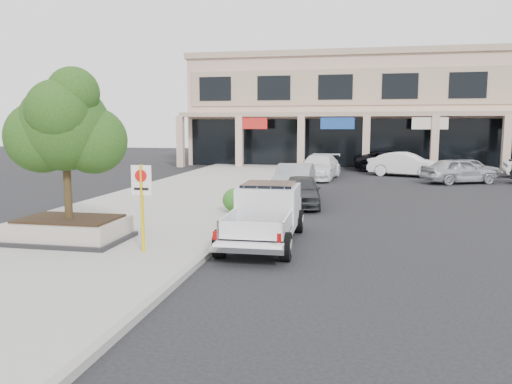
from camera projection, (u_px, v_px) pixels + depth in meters
ground at (264, 261)px, 12.84m from camera, size 120.00×120.00×0.00m
sidewalk at (155, 211)px, 19.73m from camera, size 8.00×52.00×0.15m
curb at (253, 215)px, 18.96m from camera, size 0.20×52.00×0.15m
strip_mall at (424, 110)px, 43.63m from camera, size 40.55×12.43×9.50m
planter at (70, 230)px, 14.35m from camera, size 3.20×2.20×0.68m
planter_tree at (72, 127)px, 14.08m from camera, size 2.90×2.55×4.00m
no_parking_sign at (142, 196)px, 12.93m from camera, size 0.55×0.09×2.30m
hedge at (237, 200)px, 19.07m from camera, size 1.10×0.99×0.93m
pickup_truck at (264, 215)px, 14.59m from camera, size 2.09×5.41×1.69m
curb_car_a at (301, 191)px, 21.30m from camera, size 2.00×4.09×1.34m
curb_car_b at (294, 180)px, 24.44m from camera, size 1.72×4.77×1.56m
curb_car_c at (319, 167)px, 32.06m from camera, size 2.86×5.64×1.57m
curb_car_d at (319, 164)px, 35.76m from camera, size 2.49×5.13×1.41m
lot_car_a at (459, 171)px, 29.73m from camera, size 4.82×3.50×1.53m
lot_car_b at (406, 164)px, 33.86m from camera, size 5.22×3.25×1.62m
lot_car_d at (391, 161)px, 37.56m from camera, size 5.64×2.68×1.55m
lot_car_e at (470, 168)px, 32.86m from camera, size 4.18×2.85×1.32m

